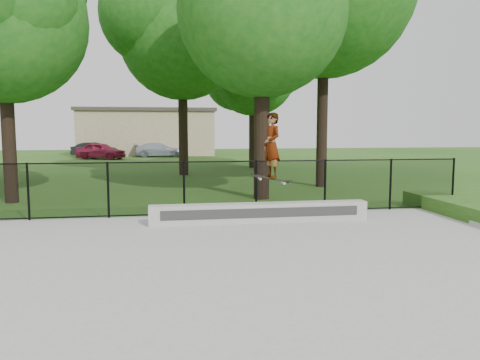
{
  "coord_description": "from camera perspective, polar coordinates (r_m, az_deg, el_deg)",
  "views": [
    {
      "loc": [
        -0.53,
        -6.77,
        2.42
      ],
      "look_at": [
        1.26,
        4.2,
        1.2
      ],
      "focal_mm": 35.0,
      "sensor_mm": 36.0,
      "label": 1
    }
  ],
  "objects": [
    {
      "name": "car_c",
      "position": [
        41.16,
        -9.84,
        3.63
      ],
      "size": [
        3.89,
        1.79,
        1.21
      ],
      "primitive_type": "imported",
      "rotation": [
        0.0,
        0.0,
        1.55
      ],
      "color": "#9EA5B3",
      "rests_on": "ground"
    },
    {
      "name": "car_a",
      "position": [
        39.15,
        -16.61,
        3.43
      ],
      "size": [
        4.24,
        3.01,
        1.35
      ],
      "primitive_type": "imported",
      "rotation": [
        0.0,
        0.0,
        1.17
      ],
      "color": "maroon",
      "rests_on": "ground"
    },
    {
      "name": "ground",
      "position": [
        7.2,
        -4.66,
        -13.37
      ],
      "size": [
        100.0,
        100.0,
        0.0
      ],
      "primitive_type": "plane",
      "color": "#245417",
      "rests_on": "ground"
    },
    {
      "name": "grind_ledge",
      "position": [
        11.9,
        2.48,
        -3.99
      ],
      "size": [
        5.58,
        0.4,
        0.49
      ],
      "primitive_type": "cube",
      "color": "#B0AFAA",
      "rests_on": "concrete_slab"
    },
    {
      "name": "car_b",
      "position": [
        41.8,
        -17.29,
        3.52
      ],
      "size": [
        3.75,
        2.52,
        1.27
      ],
      "primitive_type": "imported",
      "rotation": [
        0.0,
        0.0,
        1.2
      ],
      "color": "black",
      "rests_on": "ground"
    },
    {
      "name": "distant_building",
      "position": [
        44.79,
        -11.22,
        5.8
      ],
      "size": [
        12.4,
        6.4,
        4.3
      ],
      "color": "#C6B58B",
      "rests_on": "ground"
    },
    {
      "name": "concrete_slab",
      "position": [
        7.19,
        -4.66,
        -13.14
      ],
      "size": [
        14.0,
        12.0,
        0.06
      ],
      "primitive_type": "cube",
      "color": "#9A9995",
      "rests_on": "ground"
    },
    {
      "name": "skater_airborne",
      "position": [
        11.57,
        3.89,
        4.07
      ],
      "size": [
        0.83,
        0.67,
        1.79
      ],
      "color": "black",
      "rests_on": "ground"
    },
    {
      "name": "chainlink_fence",
      "position": [
        12.78,
        -6.83,
        -1.01
      ],
      "size": [
        16.06,
        0.06,
        1.5
      ],
      "color": "black",
      "rests_on": "concrete_slab"
    },
    {
      "name": "tree_row",
      "position": [
        21.32,
        -4.43,
        18.27
      ],
      "size": [
        20.84,
        18.49,
        11.81
      ],
      "color": "black",
      "rests_on": "ground"
    }
  ]
}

